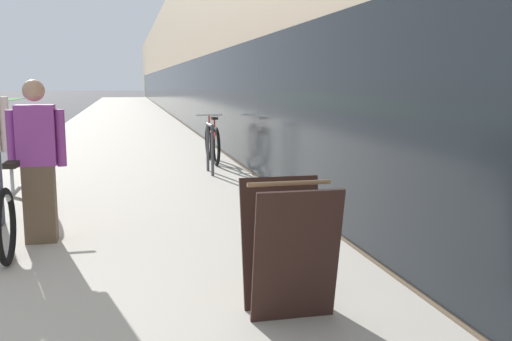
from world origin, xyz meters
TOP-DOWN VIEW (x-y plane):
  - sidewalk_slab at (5.80, 21.00)m, footprint 4.27×70.00m
  - storefront_facade at (12.97, 29.00)m, footprint 10.01×70.00m
  - tandem_bicycle at (4.90, 2.71)m, footprint 0.52×2.79m
  - person_rider at (5.08, 2.34)m, footprint 0.53×0.21m
  - bike_rack_hoop at (7.28, 6.12)m, footprint 0.05×0.60m
  - cruiser_bike_nearest at (7.51, 7.45)m, footprint 0.52×1.67m
  - sandwich_board_sign at (6.94, 0.15)m, footprint 0.56×0.56m

SIDE VIEW (x-z plane):
  - sidewalk_slab at x=5.80m, z-range 0.00..0.13m
  - tandem_bicycle at x=4.90m, z-range 0.08..0.91m
  - cruiser_bike_nearest at x=7.51m, z-range 0.06..0.96m
  - sandwich_board_sign at x=6.94m, z-range 0.13..1.03m
  - bike_rack_hoop at x=7.28m, z-range 0.22..1.07m
  - person_rider at x=5.08m, z-range 0.14..1.69m
  - storefront_facade at x=12.97m, z-range -0.01..5.61m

